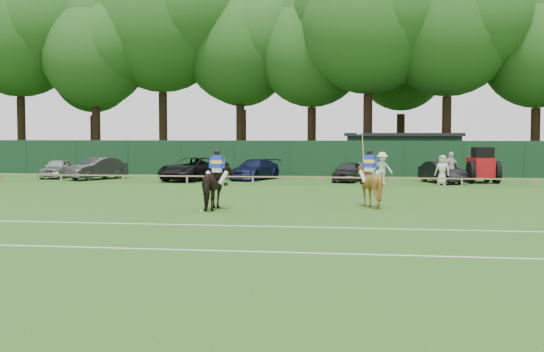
% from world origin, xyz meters
% --- Properties ---
extents(ground, '(160.00, 160.00, 0.00)m').
position_xyz_m(ground, '(0.00, 0.00, 0.00)').
color(ground, '#1E4C14').
rests_on(ground, ground).
extents(horse_dark, '(1.09, 2.25, 1.87)m').
position_xyz_m(horse_dark, '(-1.81, 3.77, 0.93)').
color(horse_dark, black).
rests_on(horse_dark, ground).
extents(horse_chestnut, '(1.89, 2.01, 1.84)m').
position_xyz_m(horse_chestnut, '(4.09, 5.72, 0.92)').
color(horse_chestnut, brown).
rests_on(horse_chestnut, ground).
extents(sedan_silver, '(1.90, 3.95, 1.30)m').
position_xyz_m(sedan_silver, '(-17.03, 21.88, 0.65)').
color(sedan_silver, '#A5A9AA').
rests_on(sedan_silver, ground).
extents(sedan_grey, '(3.17, 4.54, 1.42)m').
position_xyz_m(sedan_grey, '(-13.91, 20.96, 0.71)').
color(sedan_grey, '#29292C').
rests_on(sedan_grey, ground).
extents(suv_black, '(4.13, 5.83, 1.48)m').
position_xyz_m(suv_black, '(-7.37, 20.77, 0.74)').
color(suv_black, black).
rests_on(suv_black, ground).
extents(sedan_navy, '(3.16, 4.92, 1.33)m').
position_xyz_m(sedan_navy, '(-3.66, 22.21, 0.66)').
color(sedan_navy, '#13183E').
rests_on(sedan_navy, ground).
extents(hatch_grey, '(2.13, 3.90, 1.26)m').
position_xyz_m(hatch_grey, '(2.47, 21.24, 0.63)').
color(hatch_grey, '#29292B').
rests_on(hatch_grey, ground).
extents(estate_black, '(2.81, 4.19, 1.31)m').
position_xyz_m(estate_black, '(8.12, 20.86, 0.65)').
color(estate_black, black).
rests_on(estate_black, ground).
extents(spectator_left, '(1.36, 0.99, 1.89)m').
position_xyz_m(spectator_left, '(4.54, 19.35, 0.95)').
color(spectator_left, white).
rests_on(spectator_left, ground).
extents(spectator_mid, '(1.20, 1.00, 1.92)m').
position_xyz_m(spectator_mid, '(8.53, 19.94, 0.96)').
color(spectator_mid, silver).
rests_on(spectator_mid, ground).
extents(spectator_right, '(0.99, 0.82, 1.74)m').
position_xyz_m(spectator_right, '(7.99, 19.08, 0.87)').
color(spectator_right, silver).
rests_on(spectator_right, ground).
extents(rider_dark, '(0.94, 0.38, 1.41)m').
position_xyz_m(rider_dark, '(-1.81, 3.76, 1.74)').
color(rider_dark, silver).
rests_on(rider_dark, ground).
extents(rider_chestnut, '(0.92, 0.71, 2.05)m').
position_xyz_m(rider_chestnut, '(4.08, 5.71, 1.72)').
color(rider_chestnut, silver).
rests_on(rider_chestnut, ground).
extents(polo_ball, '(0.09, 0.09, 0.09)m').
position_xyz_m(polo_ball, '(-2.21, 2.80, 0.04)').
color(polo_ball, silver).
rests_on(polo_ball, ground).
extents(pitch_lines, '(60.00, 5.10, 0.01)m').
position_xyz_m(pitch_lines, '(0.00, -3.50, 0.01)').
color(pitch_lines, silver).
rests_on(pitch_lines, ground).
extents(pitch_rail, '(62.10, 0.10, 0.50)m').
position_xyz_m(pitch_rail, '(0.00, 18.00, 0.45)').
color(pitch_rail, '#997F5B').
rests_on(pitch_rail, ground).
extents(perimeter_fence, '(92.08, 0.08, 2.50)m').
position_xyz_m(perimeter_fence, '(0.00, 27.00, 1.25)').
color(perimeter_fence, '#14351E').
rests_on(perimeter_fence, ground).
extents(utility_shed, '(8.40, 4.40, 3.04)m').
position_xyz_m(utility_shed, '(6.00, 30.00, 1.54)').
color(utility_shed, '#14331E').
rests_on(utility_shed, ground).
extents(tree_row, '(96.00, 12.00, 21.00)m').
position_xyz_m(tree_row, '(2.00, 35.00, 0.00)').
color(tree_row, '#26561C').
rests_on(tree_row, ground).
extents(tractor, '(2.12, 2.83, 2.17)m').
position_xyz_m(tractor, '(10.47, 21.36, 1.03)').
color(tractor, '#AB0F15').
rests_on(tractor, ground).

